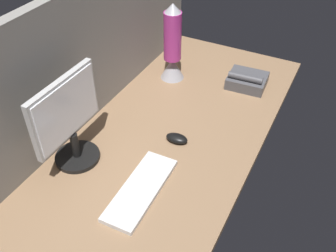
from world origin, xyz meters
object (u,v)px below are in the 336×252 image
object	(u,v)px
monitor	(69,120)
lava_lamp	(172,48)
mouse	(177,138)
desk_phone	(247,80)
keyboard	(141,189)

from	to	relation	value
monitor	lava_lamp	distance (cm)	72.56
monitor	mouse	xyz separation A→B (cm)	(27.71, -31.87, -18.22)
desk_phone	monitor	bearing A→B (deg)	151.47
monitor	desk_phone	size ratio (longest dim) A/B	1.86
mouse	keyboard	bearing A→B (deg)	177.52
monitor	mouse	bearing A→B (deg)	-49.00
mouse	lava_lamp	xyz separation A→B (cm)	(44.43, 24.67, 15.21)
lava_lamp	desk_phone	distance (cm)	41.32
monitor	lava_lamp	size ratio (longest dim) A/B	0.93
mouse	lava_lamp	world-z (taller)	lava_lamp
desk_phone	keyboard	bearing A→B (deg)	171.66
keyboard	desk_phone	world-z (taller)	desk_phone
monitor	keyboard	size ratio (longest dim) A/B	1.01
keyboard	desk_phone	xyz separation A→B (cm)	(85.60, -12.55, 2.19)
desk_phone	mouse	bearing A→B (deg)	166.71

